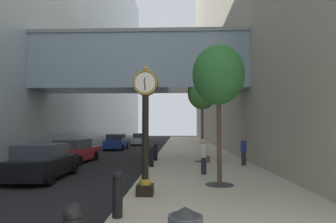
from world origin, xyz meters
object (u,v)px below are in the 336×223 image
object	(u,v)px
pedestrian_by_clock	(244,150)
car_blue_mid	(116,142)
bollard_fourth	(145,163)
pedestrian_walking	(204,156)
car_silver_far	(140,139)
bollard_sixth	(156,152)
street_tree_mid_near	(202,94)
car_black_trailing	(43,162)
street_clock	(145,124)
bollard_fifth	(152,156)
car_red_near	(74,151)
bollard_second	(118,193)
street_tree_near	(218,76)

from	to	relation	value
pedestrian_by_clock	car_blue_mid	world-z (taller)	pedestrian_by_clock
car_blue_mid	bollard_fourth	bearing A→B (deg)	-73.68
pedestrian_walking	car_silver_far	xyz separation A→B (m)	(-6.38, 25.29, -0.25)
bollard_fourth	bollard_sixth	size ratio (longest dim) A/B	1.00
street_tree_mid_near	car_black_trailing	distance (m)	10.52
pedestrian_by_clock	car_black_trailing	size ratio (longest dim) A/B	0.37
pedestrian_by_clock	car_black_trailing	bearing A→B (deg)	-157.22
car_silver_far	bollard_fourth	bearing A→B (deg)	-81.98
street_clock	car_silver_far	size ratio (longest dim) A/B	0.95
bollard_sixth	car_blue_mid	bearing A→B (deg)	114.23
bollard_sixth	car_silver_far	bearing A→B (deg)	100.48
bollard_fourth	car_black_trailing	size ratio (longest dim) A/B	0.26
street_clock	bollard_fifth	bearing A→B (deg)	93.48
bollard_fifth	pedestrian_walking	xyz separation A→B (m)	(2.74, -2.55, 0.29)
bollard_fifth	bollard_sixth	distance (m)	3.08
street_clock	car_red_near	world-z (taller)	street_clock
bollard_sixth	car_black_trailing	xyz separation A→B (m)	(-4.66, -6.49, 0.05)
bollard_sixth	pedestrian_walking	world-z (taller)	pedestrian_walking
car_red_near	car_black_trailing	xyz separation A→B (m)	(0.79, -6.14, 0.02)
bollard_fifth	bollard_fourth	bearing A→B (deg)	-90.00
street_clock	pedestrian_by_clock	distance (m)	9.28
bollard_fifth	car_red_near	world-z (taller)	car_red_near
car_silver_far	bollard_fifth	bearing A→B (deg)	-80.92
bollard_fifth	bollard_second	bearing A→B (deg)	-90.00
bollard_fourth	street_tree_mid_near	xyz separation A→B (m)	(3.11, 5.64, 3.87)
pedestrian_walking	bollard_fifth	bearing A→B (deg)	137.14
street_tree_near	bollard_fourth	bearing A→B (deg)	147.00
street_tree_near	car_blue_mid	bearing A→B (deg)	112.83
bollard_sixth	car_black_trailing	world-z (taller)	car_black_trailing
pedestrian_by_clock	bollard_second	bearing A→B (deg)	-118.18
street_tree_near	car_red_near	xyz separation A→B (m)	(-8.57, 7.84, -3.64)
bollard_second	pedestrian_by_clock	bearing A→B (deg)	61.82
car_red_near	car_silver_far	size ratio (longest dim) A/B	1.05
bollard_second	bollard_fifth	world-z (taller)	same
bollard_fifth	car_black_trailing	world-z (taller)	car_black_trailing
car_black_trailing	bollard_second	bearing A→B (deg)	-51.37
car_blue_mid	car_silver_far	world-z (taller)	car_blue_mid
bollard_fourth	street_tree_mid_near	size ratio (longest dim) A/B	0.20
bollard_sixth	street_tree_mid_near	xyz separation A→B (m)	(3.11, -0.52, 3.87)
street_clock	street_tree_mid_near	bearing A→B (deg)	74.08
car_red_near	car_silver_far	xyz separation A→B (m)	(1.82, 20.00, 0.01)
bollard_sixth	street_tree_near	size ratio (longest dim) A/B	0.21
bollard_fourth	car_red_near	xyz separation A→B (m)	(-5.46, 5.82, 0.03)
bollard_fourth	car_blue_mid	bearing A→B (deg)	106.32
street_tree_near	pedestrian_by_clock	world-z (taller)	street_tree_near
bollard_fourth	car_black_trailing	distance (m)	4.67
street_tree_near	car_black_trailing	world-z (taller)	street_tree_near
car_black_trailing	car_red_near	bearing A→B (deg)	97.35
car_blue_mid	car_black_trailing	bearing A→B (deg)	-88.40
bollard_fourth	street_tree_near	distance (m)	5.22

